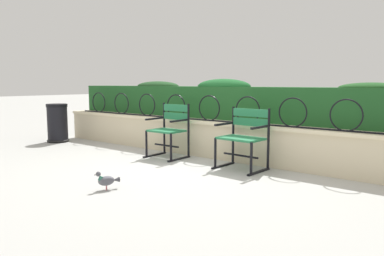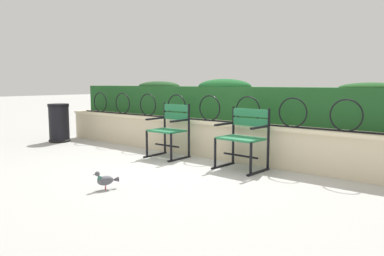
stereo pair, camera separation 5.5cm
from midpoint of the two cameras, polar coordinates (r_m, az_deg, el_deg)
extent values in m
plane|color=#ADADA8|center=(5.49, -1.08, -5.82)|extent=(60.00, 60.00, 0.00)
cube|color=beige|center=(6.10, 3.94, -1.97)|extent=(7.52, 0.35, 0.54)
cube|color=beige|center=(6.06, 3.96, 0.79)|extent=(7.52, 0.41, 0.05)
cylinder|color=black|center=(5.99, 3.56, 1.09)|extent=(6.98, 0.02, 0.02)
torus|color=black|center=(8.08, -14.17, 3.81)|extent=(0.42, 0.02, 0.42)
torus|color=black|center=(7.53, -10.88, 3.68)|extent=(0.42, 0.02, 0.42)
torus|color=black|center=(7.00, -7.09, 3.51)|extent=(0.42, 0.02, 0.42)
torus|color=black|center=(6.51, -2.70, 3.31)|extent=(0.42, 0.02, 0.42)
torus|color=black|center=(6.07, 2.36, 3.04)|extent=(0.42, 0.02, 0.42)
torus|color=black|center=(5.68, 8.17, 2.71)|extent=(0.42, 0.02, 0.42)
torus|color=black|center=(5.35, 14.76, 2.30)|extent=(0.42, 0.02, 0.42)
torus|color=black|center=(5.11, 22.09, 1.81)|extent=(0.42, 0.02, 0.42)
cube|color=#1E5123|center=(6.38, 6.15, 3.79)|extent=(7.37, 0.49, 0.55)
ellipsoid|color=#1F4621|center=(7.49, -5.48, 6.36)|extent=(1.05, 0.44, 0.19)
ellipsoid|color=#1A5425|center=(6.50, 4.52, 6.29)|extent=(1.06, 0.44, 0.27)
ellipsoid|color=#1F4F20|center=(5.53, 25.35, 5.54)|extent=(0.86, 0.44, 0.14)
cube|color=#237547|center=(5.96, -5.07, -0.55)|extent=(0.53, 0.13, 0.03)
cube|color=#237547|center=(6.05, -4.18, -0.42)|extent=(0.53, 0.13, 0.03)
cube|color=#237547|center=(6.16, -3.33, -0.29)|extent=(0.53, 0.13, 0.03)
cube|color=#237547|center=(6.20, -2.72, 3.08)|extent=(0.53, 0.03, 0.11)
cube|color=#237547|center=(6.21, -2.71, 1.80)|extent=(0.53, 0.03, 0.11)
cylinder|color=black|center=(6.06, -0.80, -0.41)|extent=(0.04, 0.04, 0.88)
cylinder|color=black|center=(5.77, -3.49, -2.99)|extent=(0.04, 0.04, 0.44)
cube|color=black|center=(5.95, -2.25, -4.71)|extent=(0.04, 0.52, 0.02)
cube|color=black|center=(5.86, -2.28, 1.12)|extent=(0.04, 0.40, 0.03)
cylinder|color=black|center=(6.41, -4.49, -0.03)|extent=(0.04, 0.04, 0.88)
cylinder|color=black|center=(6.13, -7.20, -2.44)|extent=(0.04, 0.04, 0.44)
cube|color=black|center=(6.30, -5.94, -4.09)|extent=(0.04, 0.52, 0.02)
cube|color=black|center=(6.22, -6.01, 1.42)|extent=(0.04, 0.40, 0.03)
cylinder|color=black|center=(6.09, -4.16, -2.68)|extent=(0.50, 0.03, 0.03)
cube|color=#237547|center=(5.14, 6.25, -1.75)|extent=(0.60, 0.16, 0.03)
cube|color=#237547|center=(5.25, 7.11, -1.58)|extent=(0.60, 0.16, 0.03)
cube|color=#237547|center=(5.36, 7.94, -1.42)|extent=(0.60, 0.16, 0.03)
cube|color=#237547|center=(5.41, 8.61, 2.31)|extent=(0.60, 0.06, 0.11)
cube|color=#237547|center=(5.42, 8.58, 0.90)|extent=(0.60, 0.06, 0.11)
cylinder|color=black|center=(5.30, 11.24, -1.70)|extent=(0.04, 0.04, 0.86)
cylinder|color=black|center=(4.97, 8.68, -4.66)|extent=(0.04, 0.04, 0.44)
cube|color=black|center=(5.17, 9.78, -6.59)|extent=(0.07, 0.52, 0.02)
cube|color=black|center=(5.07, 9.92, 0.11)|extent=(0.06, 0.40, 0.03)
cylinder|color=black|center=(5.62, 5.99, -1.12)|extent=(0.04, 0.04, 0.86)
cylinder|color=black|center=(5.31, 3.26, -3.85)|extent=(0.04, 0.04, 0.44)
cube|color=black|center=(5.50, 4.48, -5.70)|extent=(0.07, 0.52, 0.02)
cube|color=black|center=(5.40, 4.54, 0.61)|extent=(0.06, 0.40, 0.03)
cylinder|color=black|center=(5.29, 7.08, -4.17)|extent=(0.57, 0.06, 0.03)
ellipsoid|color=#5B5B66|center=(4.41, -13.25, -7.82)|extent=(0.16, 0.21, 0.11)
cylinder|color=#2D6B56|center=(4.38, -14.09, -7.46)|extent=(0.06, 0.07, 0.06)
sphere|color=#494951|center=(4.36, -14.41, -6.80)|extent=(0.06, 0.06, 0.06)
cone|color=black|center=(4.35, -14.81, -6.90)|extent=(0.02, 0.03, 0.01)
cone|color=#404047|center=(4.44, -11.83, -7.72)|extent=(0.08, 0.10, 0.06)
ellipsoid|color=#4E4E56|center=(4.37, -12.94, -7.87)|extent=(0.07, 0.14, 0.07)
ellipsoid|color=#4E4E56|center=(4.45, -13.30, -7.61)|extent=(0.07, 0.14, 0.07)
cylinder|color=#C6515B|center=(4.41, -13.26, -8.89)|extent=(0.01, 0.01, 0.05)
cylinder|color=#C6515B|center=(4.45, -13.17, -8.75)|extent=(0.01, 0.01, 0.05)
cylinder|color=black|center=(8.17, -19.94, 0.52)|extent=(0.40, 0.40, 0.72)
cylinder|color=black|center=(8.14, -20.06, 3.25)|extent=(0.42, 0.42, 0.06)
torus|color=black|center=(8.21, -19.85, -1.77)|extent=(0.44, 0.44, 0.04)
camera|label=1|loc=(0.03, -90.29, -0.04)|focal=35.09mm
camera|label=2|loc=(0.03, 89.71, 0.04)|focal=35.09mm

